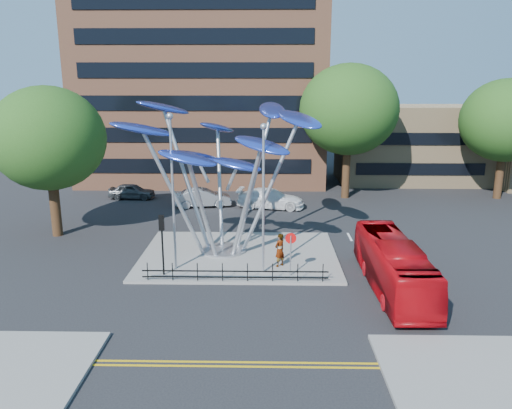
{
  "coord_description": "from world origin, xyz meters",
  "views": [
    {
      "loc": [
        0.62,
        -23.25,
        10.66
      ],
      "look_at": [
        0.08,
        4.0,
        3.81
      ],
      "focal_mm": 35.0,
      "sensor_mm": 36.0,
      "label": 1
    }
  ],
  "objects_px": {
    "tree_right": "(349,110)",
    "street_lamp_right": "(263,186)",
    "tree_far": "(506,121)",
    "street_lamp_left": "(172,179)",
    "parked_car_mid": "(203,198)",
    "parked_car_right": "(271,199)",
    "no_entry_sign_island": "(291,247)",
    "pedestrian": "(280,250)",
    "parked_car_left": "(132,191)",
    "traffic_light_island": "(162,232)",
    "tree_left": "(48,139)",
    "leaf_sculpture": "(221,144)",
    "red_bus": "(393,265)"
  },
  "relations": [
    {
      "from": "street_lamp_left",
      "to": "tree_right",
      "type": "bearing_deg",
      "value": 55.95
    },
    {
      "from": "tree_left",
      "to": "parked_car_left",
      "type": "relative_size",
      "value": 2.48
    },
    {
      "from": "tree_right",
      "to": "street_lamp_right",
      "type": "distance_m",
      "value": 20.64
    },
    {
      "from": "tree_right",
      "to": "red_bus",
      "type": "height_order",
      "value": "tree_right"
    },
    {
      "from": "no_entry_sign_island",
      "to": "parked_car_left",
      "type": "height_order",
      "value": "no_entry_sign_island"
    },
    {
      "from": "street_lamp_left",
      "to": "parked_car_right",
      "type": "xyz_separation_m",
      "value": [
        5.56,
        14.5,
        -4.53
      ]
    },
    {
      "from": "traffic_light_island",
      "to": "parked_car_mid",
      "type": "relative_size",
      "value": 0.71
    },
    {
      "from": "leaf_sculpture",
      "to": "parked_car_left",
      "type": "distance_m",
      "value": 18.41
    },
    {
      "from": "tree_left",
      "to": "street_lamp_left",
      "type": "height_order",
      "value": "tree_left"
    },
    {
      "from": "red_bus",
      "to": "parked_car_mid",
      "type": "distance_m",
      "value": 21.0
    },
    {
      "from": "street_lamp_left",
      "to": "pedestrian",
      "type": "distance_m",
      "value": 7.31
    },
    {
      "from": "tree_far",
      "to": "street_lamp_left",
      "type": "height_order",
      "value": "tree_far"
    },
    {
      "from": "tree_right",
      "to": "street_lamp_left",
      "type": "height_order",
      "value": "tree_right"
    },
    {
      "from": "leaf_sculpture",
      "to": "street_lamp_right",
      "type": "bearing_deg",
      "value": -55.09
    },
    {
      "from": "street_lamp_left",
      "to": "no_entry_sign_island",
      "type": "relative_size",
      "value": 3.59
    },
    {
      "from": "parked_car_right",
      "to": "red_bus",
      "type": "bearing_deg",
      "value": -151.75
    },
    {
      "from": "traffic_light_island",
      "to": "no_entry_sign_island",
      "type": "height_order",
      "value": "traffic_light_island"
    },
    {
      "from": "parked_car_left",
      "to": "traffic_light_island",
      "type": "bearing_deg",
      "value": -158.62
    },
    {
      "from": "tree_right",
      "to": "traffic_light_island",
      "type": "distance_m",
      "value": 24.06
    },
    {
      "from": "red_bus",
      "to": "parked_car_right",
      "type": "relative_size",
      "value": 1.68
    },
    {
      "from": "tree_far",
      "to": "street_lamp_right",
      "type": "relative_size",
      "value": 1.3
    },
    {
      "from": "parked_car_mid",
      "to": "street_lamp_right",
      "type": "bearing_deg",
      "value": -170.11
    },
    {
      "from": "no_entry_sign_island",
      "to": "parked_car_mid",
      "type": "distance_m",
      "value": 17.25
    },
    {
      "from": "street_lamp_left",
      "to": "traffic_light_island",
      "type": "bearing_deg",
      "value": -116.57
    },
    {
      "from": "leaf_sculpture",
      "to": "street_lamp_right",
      "type": "xyz_separation_m",
      "value": [
        2.57,
        -3.68,
        -1.78
      ]
    },
    {
      "from": "pedestrian",
      "to": "tree_far",
      "type": "bearing_deg",
      "value": 176.43
    },
    {
      "from": "red_bus",
      "to": "no_entry_sign_island",
      "type": "bearing_deg",
      "value": 164.31
    },
    {
      "from": "traffic_light_island",
      "to": "pedestrian",
      "type": "xyz_separation_m",
      "value": [
        6.45,
        1.45,
        -1.48
      ]
    },
    {
      "from": "pedestrian",
      "to": "parked_car_right",
      "type": "bearing_deg",
      "value": -133.26
    },
    {
      "from": "pedestrian",
      "to": "parked_car_left",
      "type": "distance_m",
      "value": 21.62
    },
    {
      "from": "tree_left",
      "to": "parked_car_left",
      "type": "bearing_deg",
      "value": 78.1
    },
    {
      "from": "no_entry_sign_island",
      "to": "parked_car_mid",
      "type": "bearing_deg",
      "value": 113.16
    },
    {
      "from": "parked_car_left",
      "to": "street_lamp_left",
      "type": "bearing_deg",
      "value": -156.19
    },
    {
      "from": "leaf_sculpture",
      "to": "parked_car_mid",
      "type": "height_order",
      "value": "leaf_sculpture"
    },
    {
      "from": "tree_right",
      "to": "parked_car_right",
      "type": "distance_m",
      "value": 10.78
    },
    {
      "from": "tree_left",
      "to": "street_lamp_right",
      "type": "relative_size",
      "value": 1.24
    },
    {
      "from": "tree_right",
      "to": "parked_car_mid",
      "type": "bearing_deg",
      "value": -164.03
    },
    {
      "from": "parked_car_left",
      "to": "parked_car_mid",
      "type": "bearing_deg",
      "value": -110.38
    },
    {
      "from": "tree_left",
      "to": "no_entry_sign_island",
      "type": "height_order",
      "value": "tree_left"
    },
    {
      "from": "red_bus",
      "to": "parked_car_mid",
      "type": "relative_size",
      "value": 1.99
    },
    {
      "from": "leaf_sculpture",
      "to": "parked_car_mid",
      "type": "relative_size",
      "value": 2.65
    },
    {
      "from": "leaf_sculpture",
      "to": "red_bus",
      "type": "relative_size",
      "value": 1.33
    },
    {
      "from": "street_lamp_right",
      "to": "traffic_light_island",
      "type": "bearing_deg",
      "value": -174.81
    },
    {
      "from": "tree_right",
      "to": "tree_left",
      "type": "xyz_separation_m",
      "value": [
        -22.0,
        -12.0,
        -1.24
      ]
    },
    {
      "from": "tree_far",
      "to": "street_lamp_left",
      "type": "distance_m",
      "value": 32.37
    },
    {
      "from": "traffic_light_island",
      "to": "parked_car_right",
      "type": "relative_size",
      "value": 0.6
    },
    {
      "from": "street_lamp_right",
      "to": "no_entry_sign_island",
      "type": "distance_m",
      "value": 3.64
    },
    {
      "from": "tree_right",
      "to": "parked_car_right",
      "type": "bearing_deg",
      "value": -150.06
    },
    {
      "from": "parked_car_mid",
      "to": "parked_car_right",
      "type": "distance_m",
      "value": 5.84
    },
    {
      "from": "street_lamp_left",
      "to": "street_lamp_right",
      "type": "xyz_separation_m",
      "value": [
        5.0,
        -0.5,
        -0.26
      ]
    }
  ]
}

